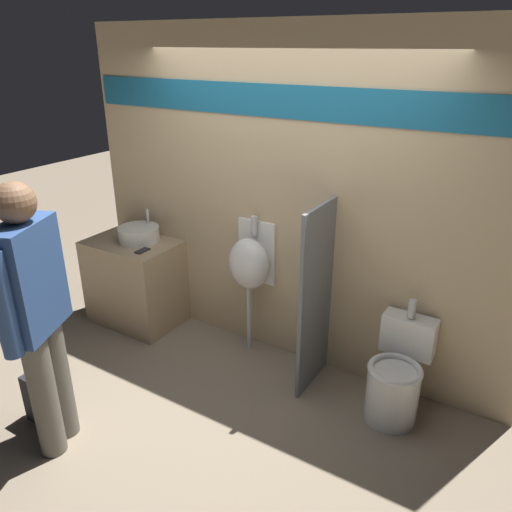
{
  "coord_description": "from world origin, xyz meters",
  "views": [
    {
      "loc": [
        1.82,
        -2.77,
        2.54
      ],
      "look_at": [
        0.0,
        0.17,
        1.05
      ],
      "focal_mm": 35.0,
      "sensor_mm": 36.0,
      "label": 1
    }
  ],
  "objects_px": {
    "urinal_near_counter": "(250,264)",
    "shopping_bag": "(43,399)",
    "sink_basin": "(139,234)",
    "toilet": "(396,379)",
    "person_in_vest": "(36,312)",
    "cell_phone": "(142,251)"
  },
  "relations": [
    {
      "from": "urinal_near_counter",
      "to": "toilet",
      "type": "xyz_separation_m",
      "value": [
        1.36,
        -0.18,
        -0.52
      ]
    },
    {
      "from": "sink_basin",
      "to": "shopping_bag",
      "type": "relative_size",
      "value": 0.77
    },
    {
      "from": "toilet",
      "to": "sink_basin",
      "type": "bearing_deg",
      "value": 178.37
    },
    {
      "from": "toilet",
      "to": "shopping_bag",
      "type": "bearing_deg",
      "value": -146.47
    },
    {
      "from": "person_in_vest",
      "to": "shopping_bag",
      "type": "distance_m",
      "value": 0.87
    },
    {
      "from": "urinal_near_counter",
      "to": "shopping_bag",
      "type": "distance_m",
      "value": 1.86
    },
    {
      "from": "sink_basin",
      "to": "person_in_vest",
      "type": "distance_m",
      "value": 1.69
    },
    {
      "from": "person_in_vest",
      "to": "shopping_bag",
      "type": "relative_size",
      "value": 3.71
    },
    {
      "from": "urinal_near_counter",
      "to": "person_in_vest",
      "type": "height_order",
      "value": "person_in_vest"
    },
    {
      "from": "sink_basin",
      "to": "toilet",
      "type": "bearing_deg",
      "value": -1.63
    },
    {
      "from": "urinal_near_counter",
      "to": "person_in_vest",
      "type": "relative_size",
      "value": 0.67
    },
    {
      "from": "cell_phone",
      "to": "person_in_vest",
      "type": "height_order",
      "value": "person_in_vest"
    },
    {
      "from": "toilet",
      "to": "shopping_bag",
      "type": "height_order",
      "value": "toilet"
    },
    {
      "from": "person_in_vest",
      "to": "shopping_bag",
      "type": "bearing_deg",
      "value": 49.75
    },
    {
      "from": "cell_phone",
      "to": "shopping_bag",
      "type": "relative_size",
      "value": 0.28
    },
    {
      "from": "toilet",
      "to": "shopping_bag",
      "type": "relative_size",
      "value": 1.74
    },
    {
      "from": "sink_basin",
      "to": "person_in_vest",
      "type": "height_order",
      "value": "person_in_vest"
    },
    {
      "from": "cell_phone",
      "to": "person_in_vest",
      "type": "distance_m",
      "value": 1.46
    },
    {
      "from": "shopping_bag",
      "to": "toilet",
      "type": "bearing_deg",
      "value": 33.53
    },
    {
      "from": "urinal_near_counter",
      "to": "sink_basin",
      "type": "bearing_deg",
      "value": -174.79
    },
    {
      "from": "sink_basin",
      "to": "toilet",
      "type": "relative_size",
      "value": 0.44
    },
    {
      "from": "sink_basin",
      "to": "toilet",
      "type": "distance_m",
      "value": 2.58
    }
  ]
}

